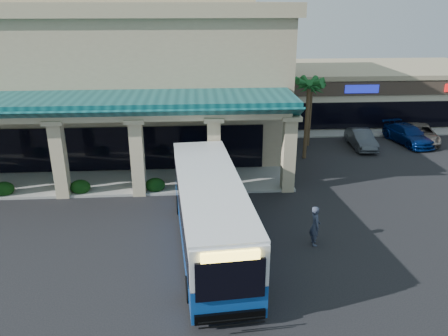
{
  "coord_description": "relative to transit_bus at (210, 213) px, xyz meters",
  "views": [
    {
      "loc": [
        0.46,
        -19.25,
        10.97
      ],
      "look_at": [
        1.99,
        3.57,
        2.2
      ],
      "focal_mm": 35.0,
      "sensor_mm": 36.0,
      "label": 1
    }
  ],
  "objects": [
    {
      "name": "ground",
      "position": [
        -1.03,
        1.0,
        -1.71
      ],
      "size": [
        110.0,
        110.0,
        0.0
      ],
      "primitive_type": "plane",
      "color": "black"
    },
    {
      "name": "main_building",
      "position": [
        -9.03,
        17.0,
        3.97
      ],
      "size": [
        30.8,
        14.8,
        11.35
      ],
      "primitive_type": null,
      "color": "tan",
      "rests_on": "ground"
    },
    {
      "name": "arcade",
      "position": [
        -9.03,
        7.8,
        1.14
      ],
      "size": [
        30.0,
        6.2,
        5.7
      ],
      "primitive_type": null,
      "color": "#0C454A",
      "rests_on": "ground"
    },
    {
      "name": "strip_mall",
      "position": [
        16.97,
        25.0,
        0.74
      ],
      "size": [
        22.5,
        12.5,
        4.9
      ],
      "primitive_type": null,
      "color": "beige",
      "rests_on": "ground"
    },
    {
      "name": "palm_0",
      "position": [
        7.47,
        12.0,
        1.59
      ],
      "size": [
        2.4,
        2.4,
        6.6
      ],
      "primitive_type": null,
      "color": "#175622",
      "rests_on": "ground"
    },
    {
      "name": "palm_1",
      "position": [
        8.47,
        15.0,
        1.19
      ],
      "size": [
        2.4,
        2.4,
        5.8
      ],
      "primitive_type": null,
      "color": "#175622",
      "rests_on": "ground"
    },
    {
      "name": "broadleaf_tree",
      "position": [
        6.47,
        20.0,
        0.7
      ],
      "size": [
        2.6,
        2.6,
        4.81
      ],
      "primitive_type": null,
      "color": "black",
      "rests_on": "ground"
    },
    {
      "name": "transit_bus",
      "position": [
        0.0,
        0.0,
        0.0
      ],
      "size": [
        3.84,
        12.42,
        3.42
      ],
      "primitive_type": null,
      "rotation": [
        0.0,
        0.0,
        0.08
      ],
      "color": "#1146A3",
      "rests_on": "ground"
    },
    {
      "name": "pedestrian",
      "position": [
        4.98,
        -0.22,
        -0.71
      ],
      "size": [
        0.51,
        0.75,
        1.99
      ],
      "primitive_type": "imported",
      "rotation": [
        0.0,
        0.0,
        1.53
      ],
      "color": "#373E53",
      "rests_on": "ground"
    },
    {
      "name": "car_white",
      "position": [
        12.55,
        14.17,
        -0.99
      ],
      "size": [
        1.69,
        4.41,
        1.43
      ],
      "primitive_type": "imported",
      "rotation": [
        0.0,
        0.0,
        -0.04
      ],
      "color": "#383D43",
      "rests_on": "ground"
    },
    {
      "name": "car_red",
      "position": [
        16.78,
        14.96,
        -0.96
      ],
      "size": [
        2.99,
        5.42,
        1.49
      ],
      "primitive_type": "imported",
      "rotation": [
        0.0,
        0.0,
        0.18
      ],
      "color": "#041A54",
      "rests_on": "ground"
    },
    {
      "name": "car_gray",
      "position": [
        17.97,
        15.3,
        -0.99
      ],
      "size": [
        3.45,
        5.54,
        1.43
      ],
      "primitive_type": "imported",
      "rotation": [
        0.0,
        0.0,
        -0.22
      ],
      "color": "slate",
      "rests_on": "ground"
    }
  ]
}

